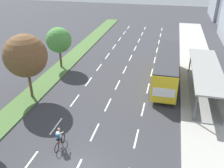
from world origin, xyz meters
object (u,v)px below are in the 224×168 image
object	(u,v)px
bus_shelter	(208,79)
median_tree_third	(59,40)
cyclist	(59,139)
median_tree_second	(26,56)
bus	(167,66)

from	to	relation	value
bus_shelter	median_tree_third	distance (m)	18.26
cyclist	median_tree_second	size ratio (longest dim) A/B	0.28
bus_shelter	median_tree_second	xyz separation A→B (m)	(-17.59, -4.85, 2.72)
median_tree_third	bus	bearing A→B (deg)	-5.22
bus	median_tree_second	world-z (taller)	median_tree_second
bus	cyclist	xyz separation A→B (m)	(-7.30, -13.18, -1.28)
bus	cyclist	world-z (taller)	bus
bus	median_tree_third	bearing A→B (deg)	174.78
bus_shelter	cyclist	distance (m)	16.17
bus	median_tree_third	distance (m)	13.76
median_tree_second	bus	bearing A→B (deg)	27.02
median_tree_second	median_tree_third	xyz separation A→B (m)	(-0.30, 8.03, -0.85)
median_tree_second	median_tree_third	distance (m)	8.08
cyclist	median_tree_second	xyz separation A→B (m)	(-6.01, 6.39, 3.80)
bus_shelter	cyclist	xyz separation A→B (m)	(-11.58, -11.24, -1.08)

